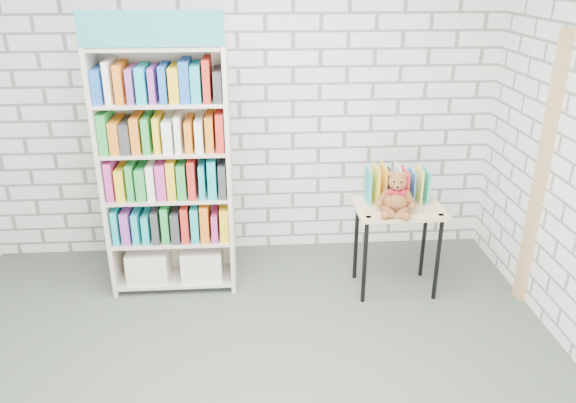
{
  "coord_description": "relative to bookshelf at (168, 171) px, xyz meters",
  "views": [
    {
      "loc": [
        0.09,
        -2.8,
        2.49
      ],
      "look_at": [
        0.35,
        0.95,
        0.9
      ],
      "focal_mm": 35.0,
      "sensor_mm": 36.0,
      "label": 1
    }
  ],
  "objects": [
    {
      "name": "display_table",
      "position": [
        1.8,
        -0.19,
        -0.37
      ],
      "size": [
        0.69,
        0.48,
        0.74
      ],
      "color": "tan",
      "rests_on": "ground"
    },
    {
      "name": "bookshelf",
      "position": [
        0.0,
        0.0,
        0.0
      ],
      "size": [
        0.99,
        0.38,
        2.21
      ],
      "color": "beige",
      "rests_on": "ground"
    },
    {
      "name": "table_books",
      "position": [
        1.8,
        -0.08,
        -0.13
      ],
      "size": [
        0.48,
        0.21,
        0.28
      ],
      "color": "teal",
      "rests_on": "display_table"
    },
    {
      "name": "ground",
      "position": [
        0.56,
        -1.36,
        -1.01
      ],
      "size": [
        4.5,
        4.5,
        0.0
      ],
      "primitive_type": "plane",
      "color": "#424C40",
      "rests_on": "ground"
    },
    {
      "name": "teddy_bear",
      "position": [
        1.74,
        -0.3,
        -0.14
      ],
      "size": [
        0.3,
        0.29,
        0.33
      ],
      "color": "brown",
      "rests_on": "display_table"
    },
    {
      "name": "door_trim",
      "position": [
        2.78,
        -0.41,
        0.04
      ],
      "size": [
        0.05,
        0.12,
        2.1
      ],
      "primitive_type": "cube",
      "color": "tan",
      "rests_on": "ground"
    },
    {
      "name": "room_shell",
      "position": [
        0.56,
        -1.36,
        0.78
      ],
      "size": [
        4.52,
        4.02,
        2.81
      ],
      "color": "silver",
      "rests_on": "ground"
    }
  ]
}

